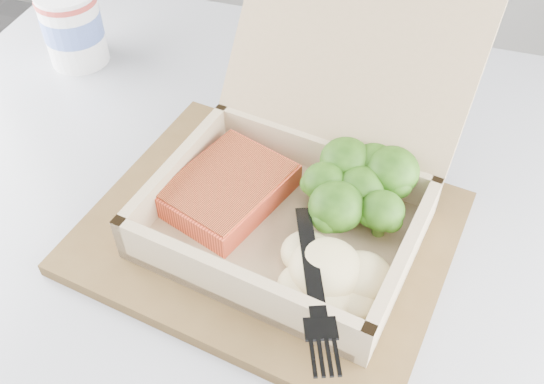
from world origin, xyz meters
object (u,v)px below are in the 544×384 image
(cafe_table, at_px, (235,356))
(serving_tray, at_px, (269,232))
(takeout_container, at_px, (307,163))
(paper_cup, at_px, (72,25))

(cafe_table, bearing_deg, serving_tray, 44.16)
(cafe_table, height_order, takeout_container, takeout_container)
(serving_tray, xyz_separation_m, paper_cup, (-0.32, 0.19, 0.04))
(cafe_table, bearing_deg, paper_cup, 143.03)
(takeout_container, height_order, paper_cup, takeout_container)
(takeout_container, bearing_deg, cafe_table, -117.24)
(takeout_container, distance_m, paper_cup, 0.37)
(serving_tray, height_order, takeout_container, takeout_container)
(serving_tray, distance_m, takeout_container, 0.07)
(serving_tray, bearing_deg, takeout_container, 65.66)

